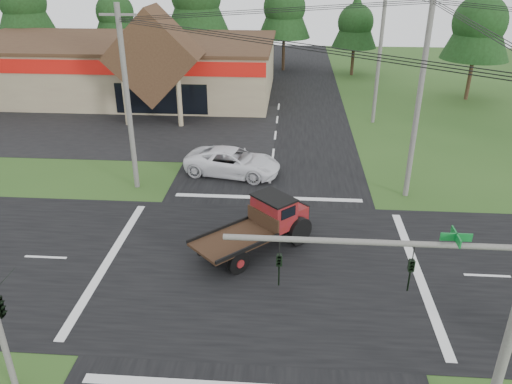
{
  "coord_description": "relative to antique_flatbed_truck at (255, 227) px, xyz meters",
  "views": [
    {
      "loc": [
        1.21,
        -18.81,
        12.79
      ],
      "look_at": [
        -0.42,
        3.19,
        2.2
      ],
      "focal_mm": 35.0,
      "sensor_mm": 36.0,
      "label": 1
    }
  ],
  "objects": [
    {
      "name": "traffic_signal_mast",
      "position": [
        6.17,
        -8.86,
        3.17
      ],
      "size": [
        8.12,
        0.24,
        7.0
      ],
      "color": "#595651",
      "rests_on": "ground"
    },
    {
      "name": "road_ew",
      "position": [
        0.35,
        -1.36,
        -1.24
      ],
      "size": [
        120.0,
        12.0,
        0.02
      ],
      "primitive_type": "cube",
      "color": "black",
      "rests_on": "ground"
    },
    {
      "name": "ground",
      "position": [
        0.35,
        -1.36,
        -1.25
      ],
      "size": [
        120.0,
        120.0,
        0.0
      ],
      "primitive_type": "plane",
      "color": "#284B1A",
      "rests_on": "ground"
    },
    {
      "name": "tree_side_ne",
      "position": [
        18.35,
        28.64,
        6.13
      ],
      "size": [
        6.16,
        6.16,
        11.11
      ],
      "color": "#332316",
      "rests_on": "ground"
    },
    {
      "name": "tree_row_d",
      "position": [
        0.35,
        40.64,
        6.13
      ],
      "size": [
        6.16,
        6.16,
        11.11
      ],
      "color": "#332316",
      "rests_on": "ground"
    },
    {
      "name": "white_pickup",
      "position": [
        -2.07,
        8.96,
        -0.41
      ],
      "size": [
        6.45,
        3.9,
        1.67
      ],
      "primitive_type": "imported",
      "rotation": [
        0.0,
        0.0,
        1.37
      ],
      "color": "white",
      "rests_on": "ground"
    },
    {
      "name": "utility_pole_nw",
      "position": [
        -7.65,
        6.64,
        4.14
      ],
      "size": [
        2.0,
        0.3,
        10.5
      ],
      "color": "#595651",
      "rests_on": "ground"
    },
    {
      "name": "parking_apron",
      "position": [
        -13.65,
        17.64,
        -1.24
      ],
      "size": [
        28.0,
        14.0,
        0.02
      ],
      "primitive_type": "cube",
      "color": "black",
      "rests_on": "ground"
    },
    {
      "name": "utility_pole_n",
      "position": [
        8.35,
        20.64,
        4.49
      ],
      "size": [
        2.0,
        0.3,
        11.2
      ],
      "color": "#595651",
      "rests_on": "ground"
    },
    {
      "name": "road_ns",
      "position": [
        0.35,
        -1.36,
        -1.24
      ],
      "size": [
        12.0,
        120.0,
        0.02
      ],
      "primitive_type": "cube",
      "color": "black",
      "rests_on": "ground"
    },
    {
      "name": "antique_flatbed_truck",
      "position": [
        0.0,
        0.0,
        0.0
      ],
      "size": [
        5.87,
        5.82,
        2.5
      ],
      "primitive_type": null,
      "rotation": [
        0.0,
        0.0,
        -0.8
      ],
      "color": "#63160E",
      "rests_on": "ground"
    },
    {
      "name": "tree_row_b",
      "position": [
        -19.65,
        40.64,
        5.45
      ],
      "size": [
        5.6,
        5.6,
        10.1
      ],
      "color": "#332316",
      "rests_on": "ground"
    },
    {
      "name": "tree_row_e",
      "position": [
        8.35,
        38.64,
        4.78
      ],
      "size": [
        5.04,
        5.04,
        9.09
      ],
      "color": "#332316",
      "rests_on": "ground"
    },
    {
      "name": "utility_pole_ne",
      "position": [
        8.35,
        6.64,
        4.64
      ],
      "size": [
        2.0,
        0.3,
        11.5
      ],
      "color": "#595651",
      "rests_on": "ground"
    },
    {
      "name": "cvs_building",
      "position": [
        -15.35,
        28.21,
        1.53
      ],
      "size": [
        30.4,
        18.2,
        9.19
      ],
      "color": "gray",
      "rests_on": "ground"
    }
  ]
}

